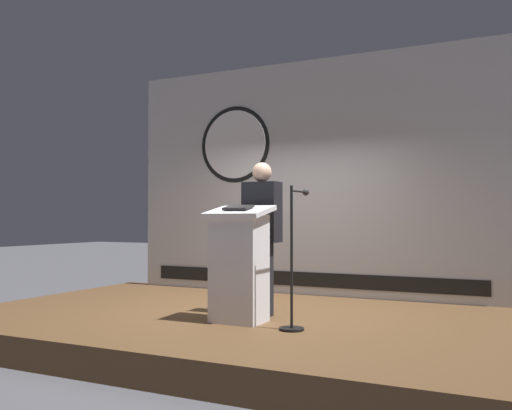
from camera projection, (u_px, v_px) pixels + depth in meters
ground_plane at (246, 341)px, 6.34m from camera, size 40.00×40.00×0.00m
stage_platform at (246, 328)px, 6.34m from camera, size 6.40×4.00×0.30m
banner_display at (304, 178)px, 8.05m from camera, size 5.43×0.12×3.32m
podium at (239, 264)px, 5.87m from camera, size 0.64×0.50×1.22m
speaker_person at (262, 237)px, 6.30m from camera, size 0.40×0.26×1.70m
microphone_stand at (294, 279)px, 5.50m from camera, size 0.24×0.54×1.40m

